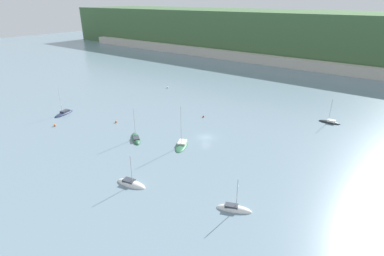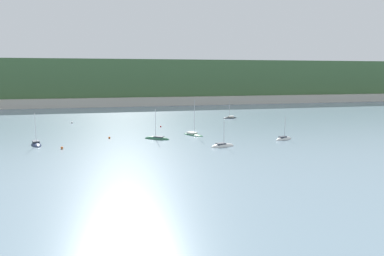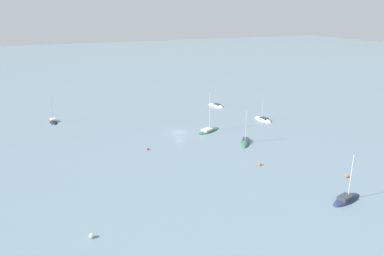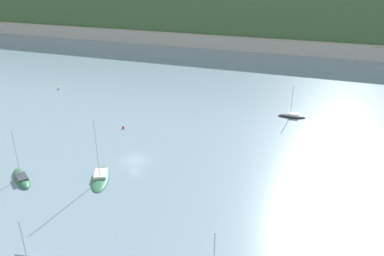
{
  "view_description": "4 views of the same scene",
  "coord_description": "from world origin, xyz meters",
  "px_view_note": "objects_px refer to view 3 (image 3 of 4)",
  "views": [
    {
      "loc": [
        44.33,
        -64.76,
        37.03
      ],
      "look_at": [
        -2.85,
        -2.92,
        3.26
      ],
      "focal_mm": 28.0,
      "sensor_mm": 36.0,
      "label": 1
    },
    {
      "loc": [
        -32.38,
        -127.04,
        20.3
      ],
      "look_at": [
        -4.69,
        -15.8,
        3.54
      ],
      "focal_mm": 35.0,
      "sensor_mm": 36.0,
      "label": 2
    },
    {
      "loc": [
        -96.98,
        37.71,
        35.16
      ],
      "look_at": [
        -1.04,
        -3.48,
        1.22
      ],
      "focal_mm": 35.0,
      "sensor_mm": 36.0,
      "label": 3
    },
    {
      "loc": [
        32.48,
        -55.51,
        34.24
      ],
      "look_at": [
        7.66,
        10.74,
        3.59
      ],
      "focal_mm": 35.0,
      "sensor_mm": 36.0,
      "label": 4
    }
  ],
  "objects_px": {
    "sailboat_0": "(245,143)",
    "mooring_buoy_2": "(92,236)",
    "mooring_buoy_1": "(347,176)",
    "mooring_buoy_0": "(148,149)",
    "sailboat_1": "(216,106)",
    "sailboat_4": "(346,200)",
    "sailboat_3": "(53,122)",
    "mooring_buoy_3": "(260,164)",
    "sailboat_2": "(208,131)",
    "sailboat_5": "(263,120)"
  },
  "relations": [
    {
      "from": "sailboat_0",
      "to": "mooring_buoy_2",
      "type": "distance_m",
      "value": 53.34
    },
    {
      "from": "mooring_buoy_2",
      "to": "mooring_buoy_1",
      "type": "bearing_deg",
      "value": -89.1
    },
    {
      "from": "mooring_buoy_0",
      "to": "sailboat_1",
      "type": "bearing_deg",
      "value": -47.78
    },
    {
      "from": "sailboat_4",
      "to": "mooring_buoy_0",
      "type": "relative_size",
      "value": 17.35
    },
    {
      "from": "sailboat_0",
      "to": "mooring_buoy_1",
      "type": "distance_m",
      "value": 28.79
    },
    {
      "from": "sailboat_3",
      "to": "mooring_buoy_3",
      "type": "distance_m",
      "value": 69.21
    },
    {
      "from": "sailboat_2",
      "to": "sailboat_5",
      "type": "height_order",
      "value": "sailboat_2"
    },
    {
      "from": "sailboat_1",
      "to": "sailboat_5",
      "type": "height_order",
      "value": "sailboat_5"
    },
    {
      "from": "sailboat_0",
      "to": "sailboat_3",
      "type": "height_order",
      "value": "sailboat_0"
    },
    {
      "from": "sailboat_4",
      "to": "mooring_buoy_1",
      "type": "height_order",
      "value": "sailboat_4"
    },
    {
      "from": "mooring_buoy_3",
      "to": "mooring_buoy_2",
      "type": "bearing_deg",
      "value": 108.8
    },
    {
      "from": "sailboat_4",
      "to": "sailboat_5",
      "type": "distance_m",
      "value": 53.2
    },
    {
      "from": "sailboat_1",
      "to": "sailboat_5",
      "type": "relative_size",
      "value": 0.98
    },
    {
      "from": "mooring_buoy_3",
      "to": "mooring_buoy_1",
      "type": "bearing_deg",
      "value": -133.43
    },
    {
      "from": "sailboat_3",
      "to": "mooring_buoy_0",
      "type": "relative_size",
      "value": 15.11
    },
    {
      "from": "sailboat_2",
      "to": "mooring_buoy_3",
      "type": "bearing_deg",
      "value": -115.63
    },
    {
      "from": "sailboat_0",
      "to": "sailboat_2",
      "type": "height_order",
      "value": "sailboat_2"
    },
    {
      "from": "sailboat_4",
      "to": "sailboat_5",
      "type": "relative_size",
      "value": 1.23
    },
    {
      "from": "mooring_buoy_2",
      "to": "mooring_buoy_3",
      "type": "relative_size",
      "value": 1.21
    },
    {
      "from": "sailboat_2",
      "to": "mooring_buoy_0",
      "type": "distance_m",
      "value": 22.22
    },
    {
      "from": "sailboat_4",
      "to": "mooring_buoy_3",
      "type": "bearing_deg",
      "value": 91.34
    },
    {
      "from": "sailboat_5",
      "to": "mooring_buoy_0",
      "type": "bearing_deg",
      "value": 93.47
    },
    {
      "from": "sailboat_3",
      "to": "sailboat_2",
      "type": "bearing_deg",
      "value": 50.81
    },
    {
      "from": "mooring_buoy_3",
      "to": "sailboat_0",
      "type": "bearing_deg",
      "value": -18.13
    },
    {
      "from": "sailboat_0",
      "to": "sailboat_4",
      "type": "height_order",
      "value": "sailboat_0"
    },
    {
      "from": "sailboat_0",
      "to": "mooring_buoy_3",
      "type": "distance_m",
      "value": 15.14
    },
    {
      "from": "sailboat_4",
      "to": "mooring_buoy_3",
      "type": "relative_size",
      "value": 15.29
    },
    {
      "from": "sailboat_1",
      "to": "sailboat_2",
      "type": "bearing_deg",
      "value": 126.22
    },
    {
      "from": "sailboat_2",
      "to": "mooring_buoy_1",
      "type": "height_order",
      "value": "sailboat_2"
    },
    {
      "from": "mooring_buoy_2",
      "to": "mooring_buoy_3",
      "type": "bearing_deg",
      "value": -71.2
    },
    {
      "from": "sailboat_0",
      "to": "sailboat_1",
      "type": "height_order",
      "value": "sailboat_0"
    },
    {
      "from": "sailboat_1",
      "to": "mooring_buoy_2",
      "type": "bearing_deg",
      "value": 117.29
    },
    {
      "from": "mooring_buoy_1",
      "to": "sailboat_1",
      "type": "bearing_deg",
      "value": -1.05
    },
    {
      "from": "sailboat_0",
      "to": "sailboat_1",
      "type": "xyz_separation_m",
      "value": [
        38.0,
        -10.18,
        0.01
      ]
    },
    {
      "from": "sailboat_3",
      "to": "mooring_buoy_2",
      "type": "height_order",
      "value": "sailboat_3"
    },
    {
      "from": "sailboat_4",
      "to": "mooring_buoy_0",
      "type": "distance_m",
      "value": 48.59
    },
    {
      "from": "sailboat_2",
      "to": "mooring_buoy_2",
      "type": "xyz_separation_m",
      "value": [
        -41.1,
        40.35,
        0.28
      ]
    },
    {
      "from": "sailboat_2",
      "to": "sailboat_4",
      "type": "height_order",
      "value": "sailboat_2"
    },
    {
      "from": "sailboat_1",
      "to": "mooring_buoy_0",
      "type": "distance_m",
      "value": 48.6
    },
    {
      "from": "sailboat_0",
      "to": "sailboat_5",
      "type": "height_order",
      "value": "sailboat_0"
    },
    {
      "from": "sailboat_0",
      "to": "sailboat_5",
      "type": "distance_m",
      "value": 22.84
    },
    {
      "from": "sailboat_3",
      "to": "sailboat_5",
      "type": "bearing_deg",
      "value": 63.11
    },
    {
      "from": "sailboat_3",
      "to": "sailboat_4",
      "type": "distance_m",
      "value": 89.57
    },
    {
      "from": "sailboat_5",
      "to": "mooring_buoy_1",
      "type": "height_order",
      "value": "sailboat_5"
    },
    {
      "from": "sailboat_0",
      "to": "mooring_buoy_0",
      "type": "xyz_separation_m",
      "value": [
        5.35,
        25.82,
        0.23
      ]
    },
    {
      "from": "sailboat_1",
      "to": "sailboat_2",
      "type": "xyz_separation_m",
      "value": [
        -25.1,
        15.1,
        0.04
      ]
    },
    {
      "from": "sailboat_1",
      "to": "sailboat_4",
      "type": "xyz_separation_m",
      "value": [
        -73.01,
        8.93,
        0.04
      ]
    },
    {
      "from": "sailboat_4",
      "to": "mooring_buoy_0",
      "type": "bearing_deg",
      "value": 109.06
    },
    {
      "from": "sailboat_5",
      "to": "mooring_buoy_3",
      "type": "distance_m",
      "value": 36.95
    },
    {
      "from": "sailboat_3",
      "to": "mooring_buoy_1",
      "type": "height_order",
      "value": "sailboat_3"
    }
  ]
}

